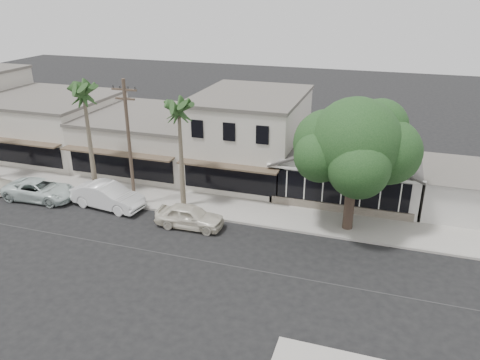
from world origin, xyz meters
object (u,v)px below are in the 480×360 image
(car_1, at_px, (108,196))
(utility_pole, at_px, (129,142))
(car_2, at_px, (40,190))
(shade_tree, at_px, (354,145))
(car_0, at_px, (190,216))

(car_1, bearing_deg, utility_pole, -57.36)
(car_2, height_order, shade_tree, shade_tree)
(utility_pole, bearing_deg, car_1, -154.28)
(utility_pole, height_order, car_2, utility_pole)
(car_0, xyz_separation_m, shade_tree, (9.67, 3.02, 4.89))
(car_1, height_order, shade_tree, shade_tree)
(car_0, distance_m, car_1, 6.68)
(utility_pole, distance_m, car_2, 8.24)
(utility_pole, height_order, car_1, utility_pole)
(car_0, relative_size, car_1, 0.84)
(utility_pole, distance_m, car_0, 6.63)
(utility_pole, relative_size, car_1, 1.69)
(car_0, bearing_deg, car_2, 86.03)
(car_0, height_order, car_1, car_1)
(car_0, distance_m, shade_tree, 11.25)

